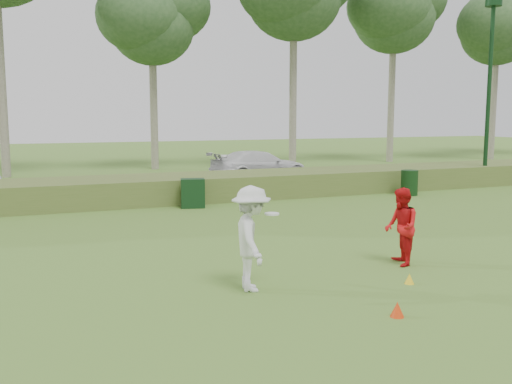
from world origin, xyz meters
name	(u,v)px	position (x,y,z in m)	size (l,w,h in m)	color
ground	(340,290)	(0.00, 0.00, 0.00)	(120.00, 120.00, 0.00)	#416C24
reed_strip	(175,188)	(0.00, 12.00, 0.45)	(80.00, 3.00, 0.90)	#495F26
park_road	(148,184)	(0.00, 17.00, 0.03)	(80.00, 6.00, 0.06)	#2D2D2D
lamp_post	(491,59)	(14.00, 11.00, 5.59)	(0.70, 0.70, 8.18)	black
tree_4	(152,19)	(2.00, 24.50, 8.59)	(6.24, 6.24, 11.50)	gray
tree_6	(394,9)	(18.00, 23.80, 10.10)	(7.02, 7.02, 13.50)	gray
tree_7	(498,26)	(26.00, 22.80, 9.34)	(6.50, 6.50, 12.50)	gray
player_white	(251,238)	(-1.47, 0.63, 0.95)	(1.01, 1.35, 1.90)	silver
player_red	(401,227)	(2.09, 1.05, 0.82)	(0.80, 0.62, 1.65)	red
cone_orange	(397,309)	(0.13, -1.54, 0.12)	(0.22, 0.22, 0.24)	red
cone_yellow	(409,279)	(1.42, -0.15, 0.10)	(0.18, 0.18, 0.20)	yellow
utility_cabinet	(193,193)	(0.13, 10.01, 0.50)	(0.80, 0.50, 1.00)	black
trash_bin	(409,183)	(8.93, 9.73, 0.50)	(0.66, 0.66, 1.00)	black
car_right	(259,165)	(5.29, 16.45, 0.76)	(1.97, 4.85, 1.41)	silver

